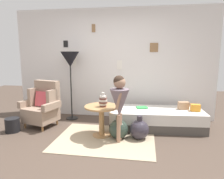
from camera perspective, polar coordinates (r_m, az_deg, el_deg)
ground_plane at (r=3.51m, az=-5.13°, el=-16.47°), size 12.00×12.00×0.00m
gallery_wall at (r=5.06m, az=0.15°, el=7.04°), size 4.80×0.12×2.60m
rug at (r=3.93m, az=-1.84°, el=-13.38°), size 1.78×1.39×0.01m
armchair at (r=4.74m, az=-18.48°, el=-4.25°), size 0.86×0.73×0.97m
daybed at (r=4.50m, az=12.00°, el=-7.85°), size 1.95×0.94×0.40m
pillow_head at (r=4.54m, az=21.92°, el=-4.67°), size 0.18×0.12×0.14m
pillow_mid at (r=4.61m, az=19.02°, el=-4.18°), size 0.23×0.16×0.16m
side_table at (r=3.94m, az=-2.89°, el=-6.77°), size 0.64×0.64×0.59m
vase_striped at (r=3.82m, az=-2.48°, el=-3.15°), size 0.16×0.16×0.26m
floor_lamp at (r=4.92m, az=-11.42°, el=7.60°), size 0.43×0.43×1.59m
person_child at (r=3.59m, az=2.07°, el=-2.83°), size 0.34×0.34×1.19m
book_on_daybed at (r=4.49m, az=8.22°, el=-4.91°), size 0.26×0.23×0.03m
demijohn_near at (r=3.90m, az=1.80°, el=-10.76°), size 0.36×0.36×0.44m
demijohn_far at (r=3.91m, az=7.53°, el=-10.81°), size 0.36×0.36×0.44m
magazine_basket at (r=4.67m, az=-25.65°, el=-8.77°), size 0.28×0.28×0.28m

